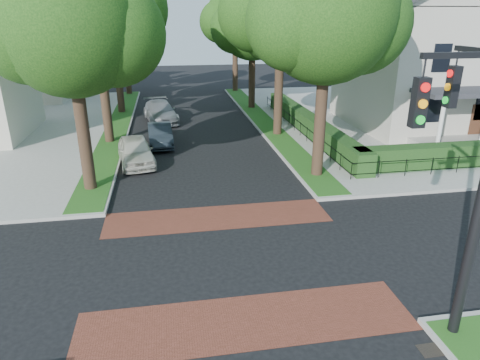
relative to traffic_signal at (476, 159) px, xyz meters
name	(u,v)px	position (x,y,z in m)	size (l,w,h in m)	color
ground	(229,259)	(-4.89, 4.41, -4.71)	(120.00, 120.00, 0.00)	black
sidewalk_ne	(431,115)	(14.61, 23.41, -4.63)	(30.00, 30.00, 0.15)	gray
crosswalk_far	(218,217)	(-4.89, 7.61, -4.70)	(9.00, 2.20, 0.01)	brown
crosswalk_near	(247,321)	(-4.89, 1.21, -4.70)	(9.00, 2.20, 0.01)	brown
storm_drain	(432,350)	(-0.59, -0.59, -4.70)	(0.65, 0.45, 0.01)	black
grass_strip_ne	(263,120)	(0.51, 23.51, -4.55)	(1.60, 29.80, 0.02)	#194D16
grass_strip_nw	(118,126)	(-10.29, 23.51, -4.55)	(1.60, 29.80, 0.02)	#194D16
tree_right_near	(328,16)	(0.72, 11.65, 2.92)	(7.75, 6.67, 10.66)	black
tree_right_mid	(282,10)	(0.72, 19.66, 3.28)	(8.25, 7.09, 11.22)	black
tree_right_far	(253,25)	(0.71, 28.64, 2.20)	(7.25, 6.23, 9.74)	black
tree_right_back	(236,19)	(0.72, 37.64, 2.56)	(7.50, 6.45, 10.20)	black
tree_left_near	(73,26)	(-10.28, 11.64, 2.56)	(7.50, 6.45, 10.20)	black
tree_left_mid	(97,3)	(-10.28, 19.66, 3.64)	(8.00, 6.88, 11.48)	black
tree_left_far	(115,23)	(-10.29, 28.63, 2.41)	(7.00, 6.02, 9.86)	black
tree_left_back	(124,18)	(-10.28, 37.65, 2.70)	(7.75, 6.66, 10.44)	black
hedge_main_road	(309,124)	(2.81, 19.41, -3.96)	(1.00, 18.00, 1.20)	#143A15
fence_main_road	(297,126)	(2.01, 19.41, -4.11)	(0.06, 18.00, 0.90)	black
house_victorian	(445,41)	(12.62, 20.33, 1.31)	(13.00, 13.05, 12.48)	beige
house_left_far	(13,45)	(-20.38, 36.41, 0.33)	(10.00, 9.00, 10.14)	beige
traffic_signal	(476,159)	(0.00, 0.00, 0.00)	(2.17, 2.00, 8.00)	black
parked_car_front	(136,151)	(-8.49, 15.05, -3.96)	(1.77, 4.39, 1.50)	beige
parked_car_middle	(160,135)	(-7.19, 18.46, -4.03)	(1.43, 4.09, 1.35)	black
parked_car_rear	(160,112)	(-7.19, 25.02, -3.94)	(2.15, 5.28, 1.53)	gray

